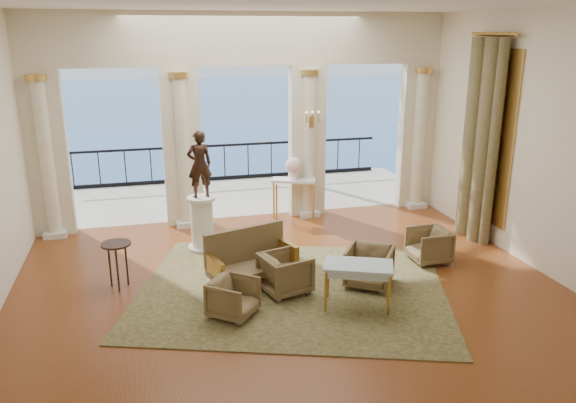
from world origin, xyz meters
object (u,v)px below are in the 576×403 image
object	(u,v)px
armchair_b	(369,265)
side_table	(116,250)
armchair_d	(285,271)
statue	(199,164)
armchair_c	(429,244)
game_table	(358,269)
settee	(250,258)
pedestal	(202,224)
console_table	(294,186)
armchair_a	(233,296)

from	to	relation	value
armchair_b	side_table	size ratio (longest dim) A/B	0.95
armchair_d	statue	distance (m)	2.82
armchair_c	armchair_d	xyz separation A→B (m)	(-2.88, -0.57, 0.02)
armchair_b	game_table	bearing A→B (deg)	-91.01
armchair_b	statue	bearing A→B (deg)	171.33
armchair_c	side_table	world-z (taller)	side_table
armchair_c	settee	bearing A→B (deg)	-87.82
armchair_d	game_table	world-z (taller)	armchair_d
armchair_d	game_table	bearing A→B (deg)	-144.26
pedestal	armchair_c	bearing A→B (deg)	-22.47
settee	statue	world-z (taller)	statue
console_table	side_table	world-z (taller)	console_table
armchair_d	side_table	world-z (taller)	side_table
armchair_d	pedestal	distance (m)	2.48
armchair_a	game_table	world-z (taller)	game_table
statue	armchair_a	bearing A→B (deg)	85.60
armchair_a	side_table	bearing A→B (deg)	89.00
armchair_b	side_table	xyz separation A→B (m)	(-4.06, 0.97, 0.31)
pedestal	console_table	bearing A→B (deg)	32.36
armchair_c	side_table	size ratio (longest dim) A/B	0.88
pedestal	side_table	size ratio (longest dim) A/B	1.36
armchair_d	game_table	size ratio (longest dim) A/B	0.62
armchair_c	console_table	distance (m)	3.54
armchair_d	game_table	xyz separation A→B (m)	(0.95, -0.77, 0.27)
armchair_b	armchair_c	bearing A→B (deg)	59.42
console_table	pedestal	bearing A→B (deg)	-125.22
settee	console_table	world-z (taller)	settee
armchair_b	armchair_d	size ratio (longest dim) A/B	1.02
settee	game_table	xyz separation A→B (m)	(1.46, -1.19, 0.16)
armchair_c	pedestal	distance (m)	4.31
armchair_c	settee	xyz separation A→B (m)	(-3.38, -0.15, 0.13)
armchair_a	pedestal	distance (m)	2.81
armchair_b	pedestal	bearing A→B (deg)	171.33
game_table	statue	xyz separation A→B (m)	(-2.05, 2.99, 1.07)
armchair_a	console_table	world-z (taller)	console_table
armchair_d	statue	bearing A→B (deg)	10.97
armchair_a	settee	distance (m)	1.10
statue	armchair_c	bearing A→B (deg)	150.03
armchair_a	settee	bearing A→B (deg)	15.41
armchair_b	settee	world-z (taller)	settee
armchair_a	console_table	xyz separation A→B (m)	(2.06, 4.20, 0.44)
console_table	armchair_c	bearing A→B (deg)	-37.45
armchair_c	armchair_d	bearing A→B (deg)	-79.11
armchair_c	console_table	bearing A→B (deg)	-150.26
armchair_c	armchair_b	bearing A→B (deg)	-65.17
settee	pedestal	size ratio (longest dim) A/B	1.47
settee	game_table	distance (m)	1.89
armchair_c	game_table	xyz separation A→B (m)	(-1.92, -1.34, 0.29)
armchair_b	settee	xyz separation A→B (m)	(-1.92, 0.54, 0.11)
game_table	console_table	bearing A→B (deg)	110.92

